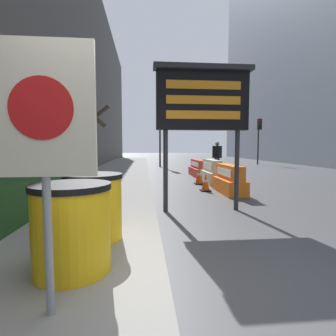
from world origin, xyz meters
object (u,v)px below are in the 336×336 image
jersey_barrier_orange_near (229,181)px  pedestrian_worker (217,155)px  traffic_cone_far (205,182)px  barrel_drum_middle (94,206)px  message_board (202,101)px  traffic_light_near_curb (160,125)px  jersey_barrier_cream (212,173)px  traffic_cone_mid (240,173)px  traffic_cone_near (199,176)px  barrel_drum_foreground (72,228)px  warning_sign (43,126)px  traffic_light_far_side (259,131)px  jersey_barrier_red_striped (198,169)px

jersey_barrier_orange_near → pedestrian_worker: size_ratio=0.99×
traffic_cone_far → pedestrian_worker: (1.96, 5.63, 0.71)m
barrel_drum_middle → traffic_cone_far: bearing=59.4°
jersey_barrier_orange_near → traffic_cone_far: bearing=149.1°
message_board → jersey_barrier_orange_near: message_board is taller
message_board → traffic_light_near_curb: size_ratio=0.77×
barrel_drum_middle → jersey_barrier_cream: 6.95m
barrel_drum_middle → jersey_barrier_orange_near: barrel_drum_middle is taller
pedestrian_worker → traffic_cone_far: bearing=-53.0°
barrel_drum_middle → traffic_cone_mid: size_ratio=1.29×
message_board → jersey_barrier_orange_near: (1.33, 2.10, -1.97)m
barrel_drum_middle → jersey_barrier_cream: bearing=62.0°
message_board → traffic_cone_near: (0.81, 4.02, -2.03)m
message_board → traffic_cone_mid: bearing=60.6°
barrel_drum_foreground → message_board: (1.97, 2.86, 1.77)m
warning_sign → traffic_light_near_curb: size_ratio=0.51×
traffic_cone_far → traffic_light_far_side: bearing=59.3°
barrel_drum_middle → jersey_barrier_cream: barrel_drum_middle is taller
jersey_barrier_cream → traffic_cone_far: jersey_barrier_cream is taller
barrel_drum_foreground → warning_sign: size_ratio=0.45×
message_board → pedestrian_worker: message_board is taller
jersey_barrier_red_striped → traffic_cone_mid: size_ratio=3.16×
traffic_cone_near → pedestrian_worker: (1.83, 4.10, 0.67)m
jersey_barrier_red_striped → message_board: bearing=-101.3°
message_board → traffic_cone_mid: 5.80m
jersey_barrier_red_striped → barrel_drum_foreground: bearing=-109.1°
barrel_drum_foreground → warning_sign: 1.19m
jersey_barrier_orange_near → traffic_light_near_curb: traffic_light_near_curb is taller
message_board → jersey_barrier_red_striped: 7.07m
jersey_barrier_red_striped → jersey_barrier_cream: bearing=-90.0°
barrel_drum_foreground → traffic_cone_far: 5.98m
jersey_barrier_orange_near → jersey_barrier_red_striped: 4.54m
warning_sign → jersey_barrier_red_striped: bearing=72.2°
jersey_barrier_red_striped → traffic_cone_mid: (1.34, -1.91, -0.00)m
jersey_barrier_cream → pedestrian_worker: size_ratio=0.97×
warning_sign → jersey_barrier_orange_near: size_ratio=1.21×
warning_sign → jersey_barrier_red_striped: size_ratio=0.92×
jersey_barrier_cream → warning_sign: bearing=-112.8°
barrel_drum_middle → message_board: (1.93, 1.93, 1.77)m
barrel_drum_foreground → jersey_barrier_cream: (3.29, 7.07, -0.18)m
traffic_cone_near → barrel_drum_middle: bearing=-114.8°
barrel_drum_middle → traffic_light_far_side: (9.77, 16.46, 2.04)m
warning_sign → traffic_light_near_curb: traffic_light_near_curb is taller
barrel_drum_foreground → traffic_cone_near: bearing=68.0°
barrel_drum_middle → message_board: bearing=45.0°
barrel_drum_foreground → traffic_cone_near: size_ratio=1.40×
jersey_barrier_orange_near → traffic_light_far_side: (6.51, 12.43, 2.24)m
barrel_drum_foreground → traffic_cone_mid: barrel_drum_foreground is taller
jersey_barrier_cream → traffic_light_far_side: bearing=57.8°
traffic_cone_mid → barrel_drum_foreground: bearing=-121.4°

